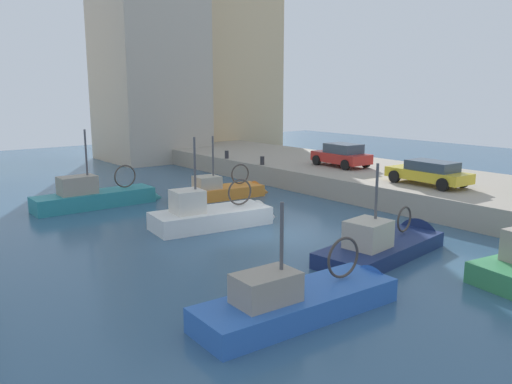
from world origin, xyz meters
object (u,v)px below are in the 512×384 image
Objects in this scene: fishing_boat_white at (218,223)px; mooring_bollard_south at (262,161)px; fishing_boat_blue at (307,309)px; fishing_boat_orange at (224,196)px; mooring_bollard_mid at (227,155)px; parked_car_red at (342,155)px; parked_car_yellow at (429,172)px; fishing_boat_navy at (387,251)px; fishing_boat_teal at (99,203)px.

fishing_boat_white is 11.39× the size of mooring_bollard_south.
fishing_boat_blue is 12.45× the size of mooring_bollard_south.
fishing_boat_orange reaches higher than mooring_bollard_mid.
fishing_boat_blue is 19.87m from parked_car_red.
fishing_boat_orange is 11.08× the size of mooring_bollard_south.
parked_car_yellow is (-1.37, -7.25, -0.08)m from parked_car_red.
fishing_boat_teal is at bearing 110.19° from fishing_boat_navy.
fishing_boat_navy is at bearing -155.60° from parked_car_yellow.
mooring_bollard_south is at bearing 0.32° from fishing_boat_teal.
mooring_bollard_south is at bearing 133.52° from parked_car_red.
fishing_boat_orange is at bearing 52.69° from fishing_boat_white.
fishing_boat_orange is at bearing -153.80° from mooring_bollard_south.
fishing_boat_blue is (-5.95, -1.91, -0.01)m from fishing_boat_navy.
mooring_bollard_mid is at bearing 114.46° from parked_car_red.
fishing_boat_white is 11.27m from parked_car_yellow.
fishing_boat_blue is 12.45× the size of mooring_bollard_mid.
fishing_boat_navy is at bearing -69.81° from fishing_boat_teal.
fishing_boat_orange is 11.11m from parked_car_yellow.
fishing_boat_white is at bearing 70.33° from fishing_boat_blue.
fishing_boat_white is 11.08m from mooring_bollard_south.
parked_car_red is at bearing 16.34° from fishing_boat_white.
mooring_bollard_mid is (8.36, 11.15, 1.35)m from fishing_boat_white.
fishing_boat_blue is (-3.30, -9.24, -0.01)m from fishing_boat_white.
fishing_boat_teal is 17.13m from parked_car_yellow.
mooring_bollard_mid is at bearing 53.51° from fishing_boat_orange.
mooring_bollard_south is (8.36, 7.15, 1.35)m from fishing_boat_white.
parked_car_yellow is at bearing -39.60° from fishing_boat_teal.
fishing_boat_white is at bearing 160.17° from parked_car_yellow.
fishing_boat_blue reaches higher than mooring_bollard_mid.
parked_car_yellow is 15.08m from mooring_bollard_mid.
fishing_boat_teal reaches higher than fishing_boat_blue.
fishing_boat_white is 14.00m from mooring_bollard_mid.
mooring_bollard_mid is (0.00, 4.00, 0.00)m from mooring_bollard_south.
fishing_boat_white reaches higher than mooring_bollard_mid.
fishing_boat_white is 0.91× the size of fishing_boat_blue.
mooring_bollard_south and mooring_bollard_mid have the same top height.
fishing_boat_teal is 11.10m from mooring_bollard_south.
fishing_boat_teal is at bearing 166.01° from parked_car_red.
parked_car_red is 7.09× the size of mooring_bollard_south.
fishing_boat_orange is 0.87× the size of fishing_boat_teal.
parked_car_red is 0.89× the size of parked_car_yellow.
fishing_boat_teal is 1.79× the size of parked_car_red.
fishing_boat_orange reaches higher than parked_car_yellow.
fishing_boat_orange is 6.75m from fishing_boat_teal.
fishing_boat_orange is at bearing -19.29° from fishing_boat_teal.
fishing_boat_teal is at bearing 160.71° from fishing_boat_orange.
fishing_boat_blue is 23.53m from mooring_bollard_mid.
mooring_bollard_mid is (-3.49, 7.68, -0.46)m from parked_car_red.
fishing_boat_orange is at bearing -126.49° from mooring_bollard_mid.
fishing_boat_teal is at bearing -179.68° from mooring_bollard_south.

